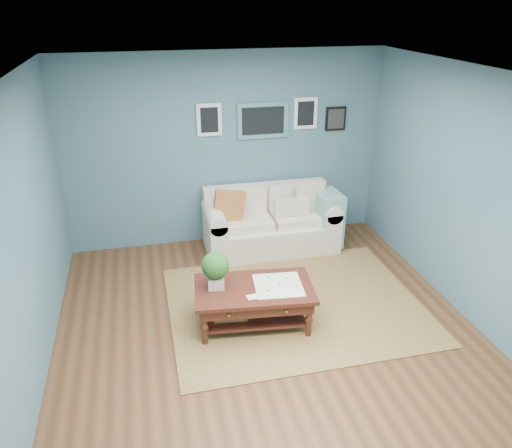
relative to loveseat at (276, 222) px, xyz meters
name	(u,v)px	position (x,y,z in m)	size (l,w,h in m)	color
room_shell	(272,219)	(-0.60, -1.97, 0.96)	(5.00, 5.02, 2.70)	brown
area_rug	(295,305)	(-0.18, -1.52, -0.39)	(2.92, 2.33, 0.01)	brown
loveseat	(276,222)	(0.00, 0.00, 0.00)	(1.89, 0.86, 0.97)	white
coffee_table	(248,294)	(-0.80, -1.75, 0.00)	(1.35, 0.88, 0.89)	#360F0D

